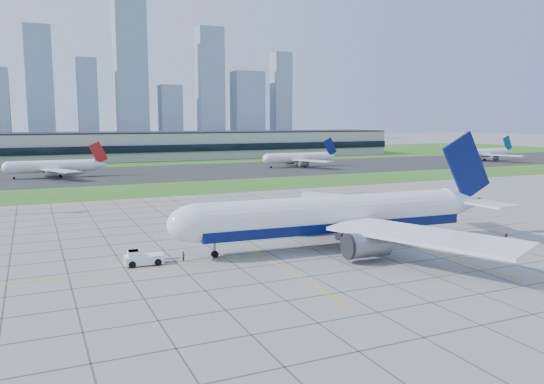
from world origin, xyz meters
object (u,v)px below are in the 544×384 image
(distant_jet_2, at_px, (299,158))
(crew_near, at_px, (183,256))
(distant_jet_1, at_px, (54,166))
(pushback_tug, at_px, (142,258))
(crew_far, at_px, (506,238))
(distant_jet_3, at_px, (485,153))
(airliner, at_px, (336,216))

(distant_jet_2, bearing_deg, crew_near, -123.37)
(distant_jet_2, bearing_deg, distant_jet_1, -178.17)
(pushback_tug, relative_size, crew_near, 5.25)
(crew_far, distance_m, distant_jet_3, 213.25)
(crew_far, height_order, distant_jet_2, distant_jet_2)
(distant_jet_1, xyz_separation_m, distant_jet_2, (109.77, 3.51, 0.00))
(crew_far, xyz_separation_m, distant_jet_2, (39.43, 158.66, 3.62))
(pushback_tug, bearing_deg, crew_far, -8.01)
(crew_far, relative_size, distant_jet_1, 0.04)
(airliner, relative_size, distant_jet_1, 1.53)
(crew_far, xyz_separation_m, distant_jet_1, (-70.33, 155.16, 3.62))
(pushback_tug, xyz_separation_m, distant_jet_2, (103.00, 145.92, 3.43))
(airliner, distance_m, distant_jet_1, 149.87)
(pushback_tug, bearing_deg, distant_jet_1, 96.05)
(crew_near, relative_size, distant_jet_3, 0.04)
(airliner, height_order, distant_jet_1, airliner)
(airliner, height_order, crew_near, airliner)
(crew_near, relative_size, crew_far, 0.95)
(distant_jet_3, bearing_deg, crew_near, -146.52)
(airliner, xyz_separation_m, distant_jet_1, (-40.72, 144.23, -1.05))
(crew_near, distance_m, crew_far, 58.43)
(distant_jet_1, xyz_separation_m, distant_jet_3, (221.85, -5.14, -0.00))
(crew_near, bearing_deg, distant_jet_2, 0.86)
(crew_near, relative_size, distant_jet_1, 0.04)
(distant_jet_2, height_order, distant_jet_3, same)
(crew_far, relative_size, distant_jet_3, 0.04)
(airliner, distance_m, distant_jet_3, 228.38)
(airliner, height_order, distant_jet_2, airliner)
(airliner, relative_size, distant_jet_3, 1.53)
(distant_jet_3, bearing_deg, airliner, -142.48)
(airliner, relative_size, pushback_tug, 7.57)
(pushback_tug, relative_size, distant_jet_2, 0.20)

